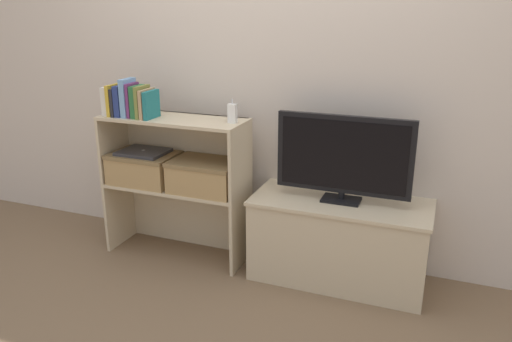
# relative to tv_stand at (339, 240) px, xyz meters

# --- Properties ---
(ground_plane) EXTENTS (16.00, 16.00, 0.00)m
(ground_plane) POSITION_rel_tv_stand_xyz_m (-0.51, -0.22, -0.25)
(ground_plane) COLOR brown
(wall_back) EXTENTS (10.00, 0.05, 2.40)m
(wall_back) POSITION_rel_tv_stand_xyz_m (-0.51, 0.26, 0.95)
(wall_back) COLOR beige
(wall_back) RESTS_ON ground_plane
(tv_stand) EXTENTS (1.04, 0.46, 0.51)m
(tv_stand) POSITION_rel_tv_stand_xyz_m (0.00, 0.00, 0.00)
(tv_stand) COLOR #CCB793
(tv_stand) RESTS_ON ground_plane
(tv) EXTENTS (0.77, 0.14, 0.50)m
(tv) POSITION_rel_tv_stand_xyz_m (0.00, -0.00, 0.52)
(tv) COLOR black
(tv) RESTS_ON tv_stand
(bookshelf_lower_tier) EXTENTS (0.93, 0.34, 0.48)m
(bookshelf_lower_tier) POSITION_rel_tv_stand_xyz_m (-1.06, 0.01, 0.05)
(bookshelf_lower_tier) COLOR #CCB793
(bookshelf_lower_tier) RESTS_ON ground_plane
(bookshelf_upper_tier) EXTENTS (0.93, 0.34, 0.44)m
(bookshelf_upper_tier) POSITION_rel_tv_stand_xyz_m (-1.06, 0.01, 0.51)
(bookshelf_upper_tier) COLOR #CCB793
(bookshelf_upper_tier) RESTS_ON bookshelf_lower_tier
(book_ivory) EXTENTS (0.04, 0.12, 0.18)m
(book_ivory) POSITION_rel_tv_stand_xyz_m (-1.48, -0.12, 0.76)
(book_ivory) COLOR silver
(book_ivory) RESTS_ON bookshelf_upper_tier
(book_mustard) EXTENTS (0.03, 0.14, 0.19)m
(book_mustard) POSITION_rel_tv_stand_xyz_m (-1.44, -0.12, 0.77)
(book_mustard) COLOR gold
(book_mustard) RESTS_ON bookshelf_upper_tier
(book_charcoal) EXTENTS (0.02, 0.15, 0.17)m
(book_charcoal) POSITION_rel_tv_stand_xyz_m (-1.41, -0.12, 0.76)
(book_charcoal) COLOR #232328
(book_charcoal) RESTS_ON bookshelf_upper_tier
(book_navy) EXTENTS (0.04, 0.14, 0.19)m
(book_navy) POSITION_rel_tv_stand_xyz_m (-1.38, -0.12, 0.77)
(book_navy) COLOR navy
(book_navy) RESTS_ON bookshelf_upper_tier
(book_skyblue) EXTENTS (0.04, 0.14, 0.23)m
(book_skyblue) POSITION_rel_tv_stand_xyz_m (-1.34, -0.12, 0.79)
(book_skyblue) COLOR #709ECC
(book_skyblue) RESTS_ON bookshelf_upper_tier
(book_plum) EXTENTS (0.02, 0.13, 0.21)m
(book_plum) POSITION_rel_tv_stand_xyz_m (-1.30, -0.12, 0.78)
(book_plum) COLOR #6B2D66
(book_plum) RESTS_ON bookshelf_upper_tier
(book_forest) EXTENTS (0.04, 0.13, 0.20)m
(book_forest) POSITION_rel_tv_stand_xyz_m (-1.27, -0.12, 0.77)
(book_forest) COLOR #286638
(book_forest) RESTS_ON bookshelf_upper_tier
(book_olive) EXTENTS (0.02, 0.15, 0.20)m
(book_olive) POSITION_rel_tv_stand_xyz_m (-1.23, -0.12, 0.77)
(book_olive) COLOR olive
(book_olive) RESTS_ON bookshelf_upper_tier
(book_tan) EXTENTS (0.02, 0.16, 0.18)m
(book_tan) POSITION_rel_tv_stand_xyz_m (-1.20, -0.12, 0.76)
(book_tan) COLOR tan
(book_tan) RESTS_ON bookshelf_upper_tier
(book_teal) EXTENTS (0.03, 0.16, 0.17)m
(book_teal) POSITION_rel_tv_stand_xyz_m (-1.17, -0.12, 0.76)
(book_teal) COLOR #1E7075
(book_teal) RESTS_ON bookshelf_upper_tier
(baby_monitor) EXTENTS (0.05, 0.04, 0.14)m
(baby_monitor) POSITION_rel_tv_stand_xyz_m (-0.66, -0.05, 0.73)
(baby_monitor) COLOR white
(baby_monitor) RESTS_ON bookshelf_upper_tier
(storage_basket_left) EXTENTS (0.42, 0.30, 0.19)m
(storage_basket_left) POSITION_rel_tv_stand_xyz_m (-1.29, -0.07, 0.33)
(storage_basket_left) COLOR tan
(storage_basket_left) RESTS_ON bookshelf_lower_tier
(storage_basket_right) EXTENTS (0.42, 0.30, 0.19)m
(storage_basket_right) POSITION_rel_tv_stand_xyz_m (-0.84, -0.07, 0.33)
(storage_basket_right) COLOR tan
(storage_basket_right) RESTS_ON bookshelf_lower_tier
(laptop) EXTENTS (0.30, 0.24, 0.02)m
(laptop) POSITION_rel_tv_stand_xyz_m (-1.29, -0.07, 0.43)
(laptop) COLOR #2D2D33
(laptop) RESTS_ON storage_basket_left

